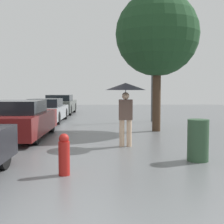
% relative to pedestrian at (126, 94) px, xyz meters
% --- Properties ---
extents(pedestrian, '(1.13, 1.13, 1.78)m').
position_rel_pedestrian_xyz_m(pedestrian, '(0.00, 0.00, 0.00)').
color(pedestrian, beige).
rests_on(pedestrian, ground_plane).
extents(parked_car_second, '(1.81, 4.24, 1.24)m').
position_rel_pedestrian_xyz_m(parked_car_second, '(-3.41, 1.58, -0.88)').
color(parked_car_second, maroon).
rests_on(parked_car_second, ground_plane).
extents(parked_car_third, '(1.65, 4.18, 1.15)m').
position_rel_pedestrian_xyz_m(parked_car_third, '(-3.49, 6.78, -0.92)').
color(parked_car_third, '#9EA3A8').
rests_on(parked_car_third, ground_plane).
extents(parked_car_farthest, '(1.76, 4.35, 1.25)m').
position_rel_pedestrian_xyz_m(parked_car_farthest, '(-3.57, 11.91, -0.86)').
color(parked_car_farthest, '#4C514C').
rests_on(parked_car_farthest, ground_plane).
extents(tree, '(3.14, 3.14, 5.25)m').
position_rel_pedestrian_xyz_m(tree, '(1.38, 3.22, 2.19)').
color(tree, '#473323').
rests_on(tree, ground_plane).
extents(street_lamp, '(0.29, 0.29, 3.93)m').
position_rel_pedestrian_xyz_m(street_lamp, '(1.77, 6.81, 0.83)').
color(street_lamp, '#515456').
rests_on(street_lamp, ground_plane).
extents(trash_bin, '(0.47, 0.47, 0.93)m').
position_rel_pedestrian_xyz_m(trash_bin, '(1.50, -1.82, -1.00)').
color(trash_bin, '#2D4C33').
rests_on(trash_bin, ground_plane).
extents(fire_hydrant, '(0.21, 0.21, 0.78)m').
position_rel_pedestrian_xyz_m(fire_hydrant, '(-1.32, -2.93, -1.08)').
color(fire_hydrant, '#B21E19').
rests_on(fire_hydrant, ground_plane).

